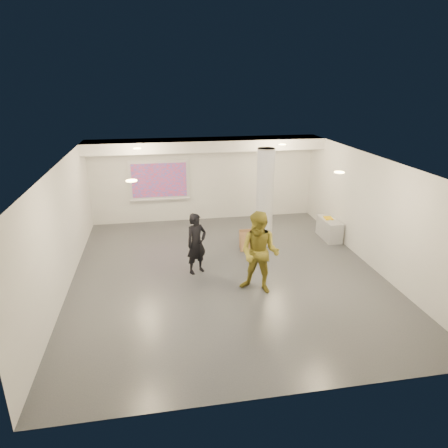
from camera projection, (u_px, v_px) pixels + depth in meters
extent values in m
cube|color=#3B3D42|center=(227.00, 273.00, 10.67)|extent=(8.00, 9.00, 0.01)
cube|color=white|center=(227.00, 162.00, 9.65)|extent=(8.00, 9.00, 0.01)
cube|color=silver|center=(204.00, 179.00, 14.32)|extent=(8.00, 0.01, 3.00)
cube|color=silver|center=(281.00, 318.00, 5.99)|extent=(8.00, 0.01, 3.00)
cube|color=silver|center=(62.00, 230.00, 9.50)|extent=(0.01, 9.00, 3.00)
cube|color=silver|center=(372.00, 212.00, 10.81)|extent=(0.01, 9.00, 3.00)
cube|color=white|center=(206.00, 145.00, 13.36)|extent=(8.00, 1.10, 0.36)
cylinder|color=#F2D379|center=(137.00, 148.00, 11.61)|extent=(0.22, 0.22, 0.02)
cylinder|color=#F2D379|center=(282.00, 144.00, 12.33)|extent=(0.22, 0.22, 0.02)
cylinder|color=#F2D379|center=(131.00, 181.00, 7.90)|extent=(0.22, 0.22, 0.02)
cylinder|color=#F2D379|center=(339.00, 172.00, 8.62)|extent=(0.22, 0.22, 0.02)
cylinder|color=silver|center=(265.00, 198.00, 12.07)|extent=(0.52, 0.52, 3.00)
cube|color=silver|center=(159.00, 180.00, 14.01)|extent=(2.10, 0.06, 1.40)
cube|color=#0B58B4|center=(159.00, 180.00, 13.97)|extent=(1.90, 0.01, 1.20)
cube|color=silver|center=(160.00, 200.00, 14.19)|extent=(2.10, 0.08, 0.04)
cube|color=#9D9FA2|center=(329.00, 229.00, 12.89)|extent=(0.48, 1.12, 0.65)
cube|color=white|center=(330.00, 218.00, 12.86)|extent=(0.28, 0.34, 0.02)
cube|color=#F3BC04|center=(328.00, 218.00, 12.85)|extent=(0.28, 0.35, 0.03)
cube|color=#976C45|center=(248.00, 238.00, 12.25)|extent=(0.53, 0.11, 0.57)
cube|color=#976C45|center=(248.00, 241.00, 12.00)|extent=(0.54, 0.24, 0.58)
imported|color=black|center=(196.00, 244.00, 10.45)|extent=(0.71, 0.63, 1.64)
imported|color=olive|center=(260.00, 253.00, 9.43)|extent=(1.23, 1.17, 2.01)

